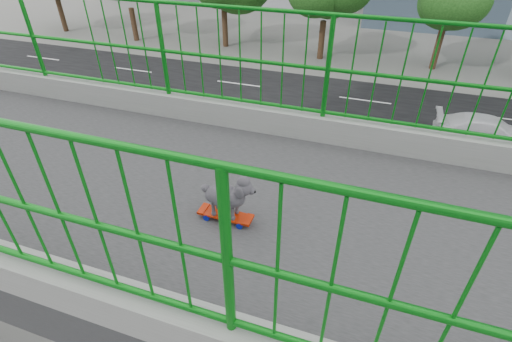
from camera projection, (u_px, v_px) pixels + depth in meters
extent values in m
cube|color=black|center=(352.00, 151.00, 17.47)|extent=(18.00, 90.00, 0.02)
cube|color=#2D2D2F|center=(289.00, 232.00, 3.52)|extent=(3.00, 24.00, 0.50)
cube|color=gray|center=(321.00, 127.00, 4.38)|extent=(0.20, 24.00, 0.30)
cylinder|color=#0D7515|center=(334.00, 15.00, 3.66)|extent=(0.04, 24.00, 0.04)
cylinder|color=#0D7515|center=(328.00, 69.00, 3.98)|extent=(0.04, 24.00, 0.04)
cylinder|color=#0D7515|center=(328.00, 69.00, 3.98)|extent=(0.06, 0.06, 1.10)
cube|color=gray|center=(233.00, 341.00, 2.20)|extent=(0.20, 24.00, 0.30)
cylinder|color=#0D7515|center=(221.00, 166.00, 1.49)|extent=(0.04, 24.00, 0.04)
cylinder|color=#0D7515|center=(227.00, 260.00, 1.80)|extent=(0.04, 24.00, 0.04)
cylinder|color=#0D7515|center=(227.00, 260.00, 1.80)|extent=(0.06, 0.06, 1.10)
cylinder|color=black|center=(62.00, 15.00, 34.18)|extent=(0.44, 0.44, 2.80)
cylinder|color=black|center=(134.00, 24.00, 31.72)|extent=(0.44, 0.44, 2.62)
cylinder|color=black|center=(225.00, 28.00, 30.20)|extent=(0.44, 0.44, 2.97)
cylinder|color=black|center=(322.00, 40.00, 27.69)|extent=(0.44, 0.44, 2.73)
cylinder|color=black|center=(437.00, 48.00, 25.84)|extent=(0.44, 0.44, 2.87)
cube|color=red|center=(226.00, 215.00, 3.26)|extent=(0.15, 0.49, 0.02)
cube|color=#99999E|center=(209.00, 212.00, 3.31)|extent=(0.09, 0.03, 0.02)
cylinder|color=#061396|center=(213.00, 209.00, 3.37)|extent=(0.03, 0.06, 0.06)
sphere|color=yellow|center=(213.00, 209.00, 3.37)|extent=(0.02, 0.02, 0.02)
cylinder|color=#061396|center=(206.00, 218.00, 3.27)|extent=(0.03, 0.06, 0.06)
sphere|color=yellow|center=(206.00, 218.00, 3.27)|extent=(0.02, 0.02, 0.02)
cube|color=#99999E|center=(242.00, 220.00, 3.23)|extent=(0.09, 0.03, 0.02)
cylinder|color=#061396|center=(245.00, 217.00, 3.28)|extent=(0.03, 0.06, 0.06)
sphere|color=yellow|center=(245.00, 217.00, 3.28)|extent=(0.02, 0.02, 0.02)
cylinder|color=#061396|center=(240.00, 226.00, 3.19)|extent=(0.03, 0.06, 0.06)
sphere|color=yellow|center=(240.00, 226.00, 3.19)|extent=(0.02, 0.02, 0.02)
ellipsoid|color=#312E34|center=(224.00, 196.00, 3.14)|extent=(0.21, 0.32, 0.21)
sphere|color=#312E34|center=(244.00, 188.00, 3.02)|extent=(0.14, 0.14, 0.14)
sphere|color=black|center=(255.00, 192.00, 3.00)|extent=(0.02, 0.02, 0.02)
sphere|color=#312E34|center=(205.00, 188.00, 3.17)|extent=(0.07, 0.07, 0.07)
cylinder|color=#312E34|center=(237.00, 207.00, 3.23)|extent=(0.03, 0.03, 0.13)
cylinder|color=#312E34|center=(233.00, 214.00, 3.16)|extent=(0.03, 0.03, 0.13)
cylinder|color=#312E34|center=(218.00, 203.00, 3.28)|extent=(0.03, 0.03, 0.13)
cylinder|color=#312E34|center=(213.00, 209.00, 3.21)|extent=(0.03, 0.03, 0.13)
imported|color=silver|center=(488.00, 132.00, 17.54)|extent=(1.96, 4.81, 1.40)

